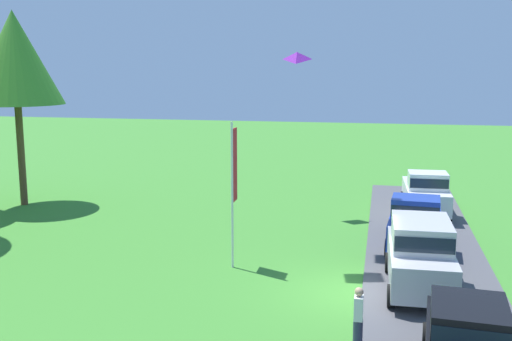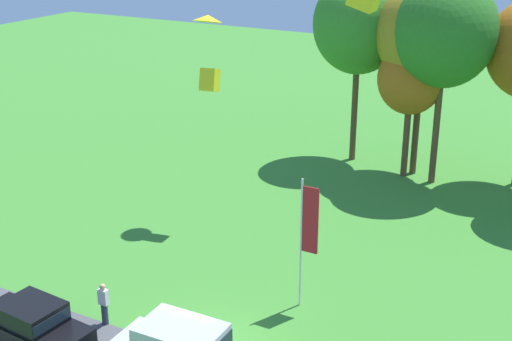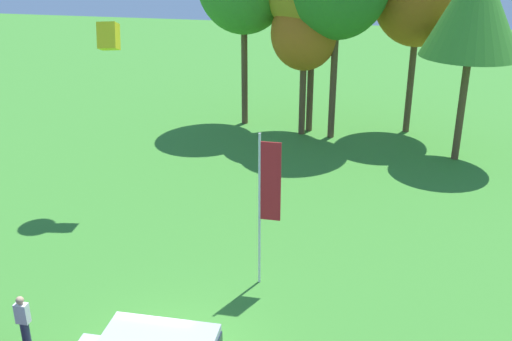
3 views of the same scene
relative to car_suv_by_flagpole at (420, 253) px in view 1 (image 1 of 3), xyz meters
The scene contains 9 objects.
ground_plane 2.52m from the car_suv_by_flagpole, 108.92° to the left, with size 120.00×120.00×0.00m, color #3D842D.
pavement_strip 1.51m from the car_suv_by_flagpole, 147.78° to the right, with size 36.00×4.40×0.06m, color #4C4C51.
car_suv_by_flagpole is the anchor object (origin of this frame).
car_pickup_far_end 4.70m from the car_suv_by_flagpole, ahead, with size 5.13×2.36×2.14m.
car_pickup_mid_row 10.51m from the car_suv_by_flagpole, ahead, with size 5.06×2.18×2.14m.
person_beside_suv 4.92m from the car_suv_by_flagpole, 159.35° to the left, with size 0.36×0.24×1.71m.
tree_lone_near 22.11m from the car_suv_by_flagpole, 66.42° to the left, with size 4.68×4.68×9.88m.
flag_banner 6.81m from the car_suv_by_flagpole, 78.42° to the left, with size 0.71×0.08×5.21m.
kite_diamond_high_right 12.71m from the car_suv_by_flagpole, 29.07° to the left, with size 1.02×0.82×0.36m, color purple.
Camera 1 is at (-18.09, -0.73, 7.03)m, focal length 42.00 mm.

